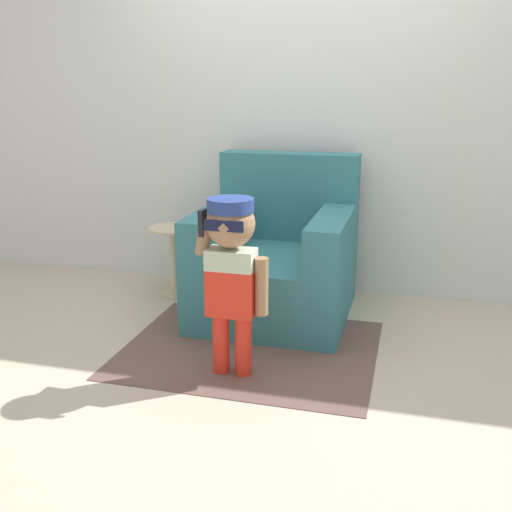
% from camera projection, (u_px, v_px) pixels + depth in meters
% --- Properties ---
extents(ground_plane, '(10.00, 10.00, 0.00)m').
position_uv_depth(ground_plane, '(271.00, 331.00, 3.65)').
color(ground_plane, '#BCB29E').
extents(wall_back, '(10.00, 0.05, 2.60)m').
position_uv_depth(wall_back, '(303.00, 107.00, 4.11)').
color(wall_back, silver).
rests_on(wall_back, ground_plane).
extents(armchair, '(0.93, 1.02, 1.01)m').
position_uv_depth(armchair, '(277.00, 260.00, 3.87)').
color(armchair, teal).
rests_on(armchair, ground_plane).
extents(person_child, '(0.38, 0.28, 0.92)m').
position_uv_depth(person_child, '(232.00, 260.00, 2.95)').
color(person_child, red).
rests_on(person_child, ground_plane).
extents(side_table, '(0.35, 0.35, 0.50)m').
position_uv_depth(side_table, '(175.00, 255.00, 4.19)').
color(side_table, beige).
rests_on(side_table, ground_plane).
extents(rug, '(1.41, 1.16, 0.01)m').
position_uv_depth(rug, '(250.00, 348.00, 3.40)').
color(rug, brown).
rests_on(rug, ground_plane).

